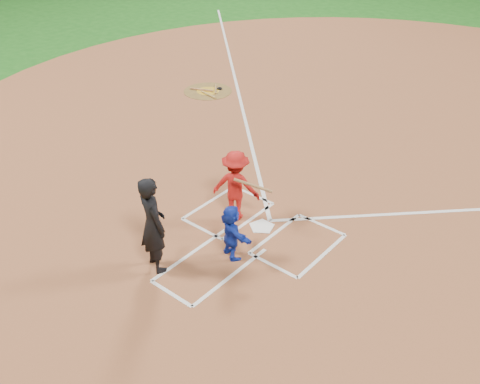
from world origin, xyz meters
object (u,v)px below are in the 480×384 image
Objects in this scene: on_deck_circle at (208,91)px; catcher at (232,232)px; umpire at (153,224)px; home_plate at (262,227)px; batter_at_plate at (236,186)px.

catcher is (6.62, -6.47, 0.60)m from on_deck_circle.
umpire is at bearing 74.53° from catcher.
batter_at_plate reaches higher than home_plate.
on_deck_circle is (-6.48, 5.27, -0.00)m from home_plate.
home_plate is 2.74m from umpire.
umpire reaches higher than batter_at_plate.
on_deck_circle is at bearing -35.29° from umpire.
on_deck_circle is at bearing 137.27° from batter_at_plate.
batter_at_plate is at bearing -30.95° from catcher.
catcher is at bearing -44.34° from on_deck_circle.
umpire is at bearing -92.37° from batter_at_plate.
catcher reaches higher than home_plate.
batter_at_plate is at bearing -74.13° from umpire.
home_plate is 1.08m from batter_at_plate.
home_plate is 8.35m from on_deck_circle.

